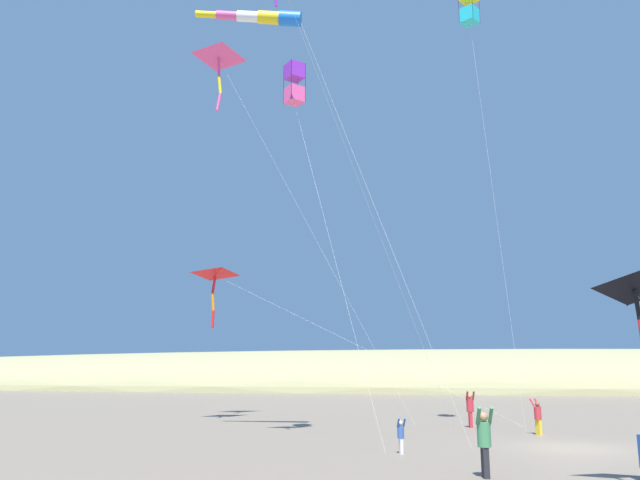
% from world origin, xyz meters
% --- Properties ---
extents(ground_plane, '(600.00, 600.00, 0.00)m').
position_xyz_m(ground_plane, '(0.00, 0.00, 0.00)').
color(ground_plane, '#756654').
extents(dune_ridge_grassy, '(28.00, 240.00, 9.67)m').
position_xyz_m(dune_ridge_grassy, '(55.00, 0.00, 0.00)').
color(dune_ridge_grassy, '#938E60').
rests_on(dune_ridge_grassy, ground_plane).
extents(person_adult_flyer, '(0.56, 0.45, 1.73)m').
position_xyz_m(person_adult_flyer, '(7.01, 3.23, 0.95)').
color(person_adult_flyer, '#B72833').
rests_on(person_adult_flyer, ground_plane).
extents(person_child_green_jacket, '(0.41, 0.36, 1.20)m').
position_xyz_m(person_child_green_jacket, '(-2.74, 6.00, 0.65)').
color(person_child_green_jacket, silver).
rests_on(person_child_green_jacket, ground_plane).
extents(person_child_grey_jacket, '(0.55, 0.52, 1.53)m').
position_xyz_m(person_child_grey_jacket, '(4.26, 0.51, 0.83)').
color(person_child_grey_jacket, gold).
rests_on(person_child_grey_jacket, ground_plane).
extents(person_bystander_far, '(0.61, 0.49, 1.87)m').
position_xyz_m(person_bystander_far, '(-7.04, 3.51, 1.02)').
color(person_bystander_far, '#232328').
rests_on(person_bystander_far, ground_plane).
extents(kite_delta_teal_far_right, '(4.42, 4.62, 5.22)m').
position_xyz_m(kite_delta_teal_far_right, '(-8.50, -0.18, 4.78)').
color(kite_delta_teal_far_right, black).
rests_on(kite_delta_teal_far_right, ground_plane).
extents(kite_box_rainbow_low_near, '(2.20, 4.16, 15.44)m').
position_xyz_m(kite_box_rainbow_low_near, '(-1.04, 10.20, 14.56)').
color(kite_box_rainbow_low_near, purple).
rests_on(kite_box_rainbow_low_near, ground_plane).
extents(kite_delta_striped_overhead, '(3.75, 11.27, 19.91)m').
position_xyz_m(kite_delta_striped_overhead, '(5.10, 15.84, 19.34)').
color(kite_delta_striped_overhead, '#EF4C93').
rests_on(kite_delta_striped_overhead, ground_plane).
extents(kite_box_long_streamer_right, '(1.95, 2.14, 21.09)m').
position_xyz_m(kite_box_long_streamer_right, '(3.60, 2.58, 20.14)').
color(kite_box_long_streamer_right, yellow).
rests_on(kite_box_long_streamer_right, ground_plane).
extents(kite_delta_purple_drifting, '(2.41, 17.15, 8.29)m').
position_xyz_m(kite_delta_purple_drifting, '(7.66, 16.57, 7.84)').
color(kite_delta_purple_drifting, red).
rests_on(kite_delta_purple_drifting, ground_plane).
extents(kite_windsock_checkered_midright, '(1.00, 11.05, 18.23)m').
position_xyz_m(kite_windsock_checkered_midright, '(-1.00, 11.64, 17.79)').
color(kite_windsock_checkered_midright, blue).
rests_on(kite_windsock_checkered_midright, ground_plane).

